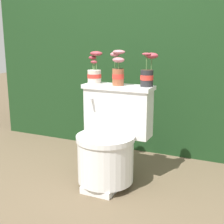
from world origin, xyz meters
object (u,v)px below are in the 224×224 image
(toilet, at_px, (110,141))
(potted_plant_middle, at_px, (148,73))
(potted_plant_midleft, at_px, (118,70))
(potted_plant_left, at_px, (95,72))

(toilet, relative_size, potted_plant_middle, 2.99)
(potted_plant_midleft, xyz_separation_m, potted_plant_middle, (0.21, 0.05, -0.02))
(toilet, xyz_separation_m, potted_plant_midleft, (0.01, 0.12, 0.50))
(potted_plant_left, bearing_deg, potted_plant_midleft, -10.99)
(potted_plant_midleft, bearing_deg, toilet, -93.47)
(potted_plant_left, height_order, potted_plant_midleft, potted_plant_midleft)
(toilet, bearing_deg, potted_plant_midleft, 86.53)
(potted_plant_left, relative_size, potted_plant_midleft, 0.94)
(potted_plant_left, distance_m, potted_plant_midleft, 0.22)
(potted_plant_left, xyz_separation_m, potted_plant_middle, (0.42, 0.01, 0.01))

